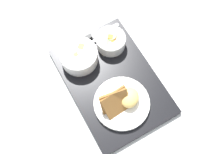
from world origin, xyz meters
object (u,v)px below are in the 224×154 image
object	(u,v)px
bowl_salad	(111,41)
knife	(88,38)
spoon	(96,41)
bowl_soup	(79,56)
plate_main	(122,102)

from	to	relation	value
bowl_salad	knife	xyz separation A→B (m)	(-0.07, -0.07, -0.02)
spoon	bowl_salad	bearing A→B (deg)	-39.19
bowl_soup	spoon	bearing A→B (deg)	114.97
plate_main	spoon	bearing A→B (deg)	172.04
bowl_salad	plate_main	distance (m)	0.24
bowl_soup	plate_main	distance (m)	0.23
plate_main	knife	size ratio (longest dim) A/B	1.02
knife	spoon	bearing A→B (deg)	-48.18
bowl_salad	spoon	world-z (taller)	bowl_salad
bowl_soup	plate_main	xyz separation A→B (m)	(0.23, 0.05, -0.01)
knife	bowl_soup	bearing A→B (deg)	-136.13
spoon	bowl_soup	bearing A→B (deg)	-151.03
bowl_soup	plate_main	bearing A→B (deg)	13.11
bowl_soup	spoon	size ratio (longest dim) A/B	0.84
bowl_salad	bowl_soup	xyz separation A→B (m)	(0.00, -0.13, 0.00)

